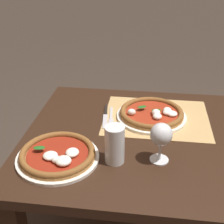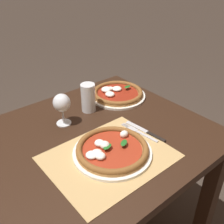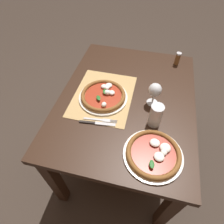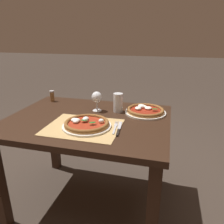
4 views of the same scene
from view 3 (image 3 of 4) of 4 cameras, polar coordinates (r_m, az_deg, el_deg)
The scene contains 10 objects.
ground_plane at distance 1.84m, azimuth 3.18°, elevation -11.80°, with size 24.00×24.00×0.00m, color #382D26.
dining_table at distance 1.33m, azimuth 4.32°, elevation 1.18°, with size 1.15×0.87×0.74m.
paper_placemat at distance 1.25m, azimuth -2.68°, elevation 5.02°, with size 0.47×0.38×0.00m, color tan.
pizza_near at distance 1.22m, azimuth -2.62°, elevation 5.03°, with size 0.32×0.32×0.05m.
pizza_far at distance 0.99m, azimuth 12.60°, elevation -12.25°, with size 0.31×0.31×0.05m.
wine_glass at distance 1.16m, azimuth 12.93°, elevation 6.33°, with size 0.08×0.08×0.16m.
pint_glass at distance 1.07m, azimuth 13.13°, elevation -1.10°, with size 0.07×0.07×0.15m.
fork at distance 1.11m, azimuth -3.54°, elevation -2.42°, with size 0.04×0.20×0.00m.
knife at distance 1.09m, azimuth -4.49°, elevation -3.41°, with size 0.04×0.22×0.01m.
pepper_shaker at distance 1.57m, azimuth 19.35°, elevation 15.12°, with size 0.04×0.04×0.10m.
Camera 3 is at (0.87, 0.11, 1.62)m, focal length 30.00 mm.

